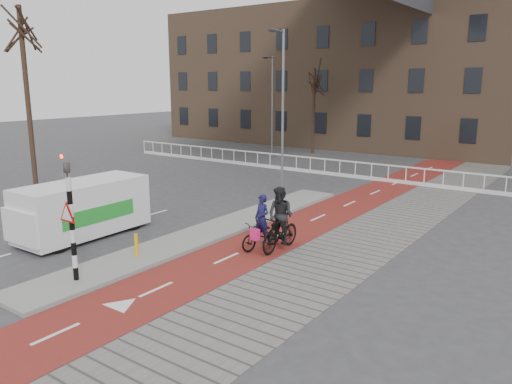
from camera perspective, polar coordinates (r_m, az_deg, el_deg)
The scene contains 15 objects.
ground at distance 15.61m, azimuth -12.44°, elevation -8.37°, with size 120.00×120.00×0.00m, color #38383A.
bike_lane at distance 22.48m, azimuth 9.55°, elevation -1.82°, with size 2.50×60.00×0.01m, color maroon.
sidewalk at distance 21.44m, azimuth 16.28°, elevation -2.85°, with size 3.00×60.00×0.01m, color slate.
curb_island at distance 18.76m, azimuth -4.79°, elevation -4.37°, with size 1.80×16.00×0.12m, color gray.
traffic_signal at distance 14.31m, azimuth -20.45°, elevation -2.43°, with size 0.80×0.80×3.68m.
bollard at distance 16.11m, azimuth -13.52°, elevation -5.94°, with size 0.12×0.12×0.73m, color #F1A80D.
cyclist_near at distance 16.68m, azimuth 0.67°, elevation -4.45°, with size 0.93×1.84×1.84m.
cyclist_far at distance 16.45m, azimuth 2.79°, elevation -3.74°, with size 0.93×2.01×2.13m.
van at distance 18.93m, azimuth -19.17°, elevation -1.74°, with size 1.97×4.72×2.01m.
railing at distance 31.49m, azimuth 4.63°, elevation 2.94°, with size 28.00×0.10×0.99m.
townhouse_row at distance 43.98m, azimuth 17.70°, elevation 14.90°, with size 46.00×10.00×15.90m.
tree_left at distance 27.82m, azimuth -24.63°, elevation 9.45°, with size 0.25×0.25×9.13m, color black.
tree_mid at distance 39.47m, azimuth 6.59°, elevation 9.15°, with size 0.25×0.25×6.55m, color black.
streetlight_near at distance 24.33m, azimuth 3.08°, elevation 8.82°, with size 0.12×0.12×7.90m, color slate.
streetlight_left at distance 37.36m, azimuth 1.88°, elevation 9.63°, with size 0.12×0.12×7.33m, color slate.
Camera 1 is at (11.02, -9.62, 5.46)m, focal length 35.00 mm.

